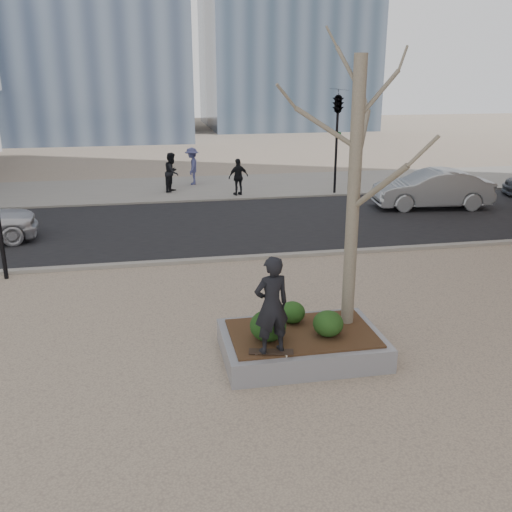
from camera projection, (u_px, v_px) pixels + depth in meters
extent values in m
plane|color=tan|center=(250.00, 360.00, 10.75)|extent=(120.00, 120.00, 0.00)
cube|color=black|center=(199.00, 226.00, 20.09)|extent=(60.00, 8.00, 0.02)
cube|color=gray|center=(185.00, 188.00, 26.63)|extent=(60.00, 6.00, 0.02)
cube|color=gray|center=(301.00, 345.00, 10.86)|extent=(3.00, 2.00, 0.45)
cube|color=#382314|center=(302.00, 333.00, 10.78)|extent=(2.70, 1.70, 0.04)
ellipsoid|color=#123310|center=(268.00, 326.00, 10.38)|extent=(0.67, 0.67, 0.57)
ellipsoid|color=#1B3F14|center=(292.00, 312.00, 11.13)|extent=(0.50, 0.50, 0.43)
ellipsoid|color=#113513|center=(328.00, 324.00, 10.57)|extent=(0.57, 0.57, 0.48)
imported|color=black|center=(272.00, 305.00, 9.70)|extent=(0.71, 0.54, 1.74)
imported|color=#929699|center=(432.00, 189.00, 22.50)|extent=(4.74, 2.10, 1.51)
imported|color=black|center=(172.00, 172.00, 25.53)|extent=(0.94, 1.04, 1.75)
imported|color=#44487A|center=(192.00, 166.00, 27.16)|extent=(0.81, 1.22, 1.75)
imported|color=black|center=(238.00, 177.00, 24.82)|extent=(1.01, 0.66, 1.59)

